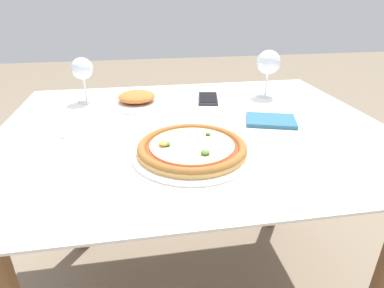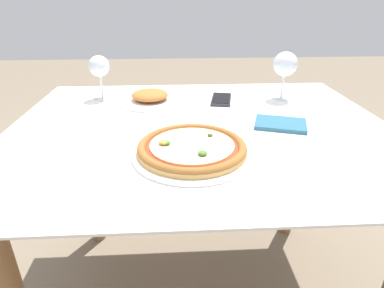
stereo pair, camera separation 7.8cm
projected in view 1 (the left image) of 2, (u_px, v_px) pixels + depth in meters
The scene contains 8 objects.
dining_table at pixel (194, 154), 1.01m from camera, with size 1.15×0.94×0.73m.
pizza_plate at pixel (192, 149), 0.79m from camera, with size 0.30×0.30×0.04m.
fork at pixel (70, 126), 0.96m from camera, with size 0.03×0.17×0.00m.
wine_glass_far_left at pixel (268, 63), 1.19m from camera, with size 0.09×0.09×0.17m.
wine_glass_far_right at pixel (82, 70), 1.13m from camera, with size 0.08×0.08×0.16m.
cell_phone at pixel (208, 99), 1.20m from camera, with size 0.10×0.15×0.01m.
side_plate at pixel (137, 99), 1.15m from camera, with size 0.23×0.23×0.05m.
napkin_folded at pixel (271, 120), 0.99m from camera, with size 0.18×0.15×0.01m.
Camera 1 is at (-0.16, -0.89, 1.10)m, focal length 30.00 mm.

